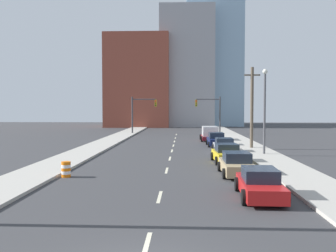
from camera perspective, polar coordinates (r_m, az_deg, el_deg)
The scene contains 25 objects.
sidewalk_left at distance 62.23m, azimuth -6.20°, elevation -1.05°, with size 3.26×104.35×0.17m.
sidewalk_right at distance 61.93m, azimuth 8.87°, elevation -1.09°, with size 3.26×104.35×0.17m.
lane_stripe_at_2m at distance 12.04m, azimuth -3.29°, elevation -17.72°, with size 0.16×2.40×0.01m, color beige.
lane_stripe_at_8m at distance 18.04m, azimuth -1.29°, elevation -10.73°, with size 0.16×2.40×0.01m, color beige.
lane_stripe_at_16m at distance 25.38m, azimuth -0.20°, elevation -6.78°, with size 0.16×2.40×0.01m, color beige.
lane_stripe_at_22m at distance 31.27m, azimuth 0.29°, elevation -4.97°, with size 0.16×2.40×0.01m, color beige.
lane_stripe_at_27m at distance 36.78m, azimuth 0.60°, elevation -3.81°, with size 0.16×2.40×0.01m, color beige.
lane_stripe_at_33m at distance 41.97m, azimuth 0.82°, elevation -2.99°, with size 0.16×2.40×0.01m, color beige.
lane_stripe_at_38m at distance 47.04m, azimuth 0.99°, elevation -2.37°, with size 0.16×2.40×0.01m, color beige.
lane_stripe_at_43m at distance 52.35m, azimuth 1.13°, elevation -1.84°, with size 0.16×2.40×0.01m, color beige.
lane_stripe_at_50m at distance 59.29m, azimuth 1.27°, elevation -1.30°, with size 0.16×2.40×0.01m, color beige.
building_brick_left at distance 87.24m, azimuth -4.34°, elevation 6.66°, with size 14.00×16.00×20.28m.
building_office_center at distance 90.91m, azimuth 2.85°, elevation 8.51°, with size 12.00×20.00×26.64m.
building_glass_right at distance 95.62m, azimuth 6.73°, elevation 10.65°, with size 13.00×20.00×34.71m.
traffic_signal_left at distance 60.70m, azimuth -4.38°, elevation 2.45°, with size 4.10×0.35×6.01m.
traffic_signal_right at distance 60.47m, azimuth 6.82°, elevation 2.44°, with size 4.10×0.35×6.01m.
utility_pole_right_mid at distance 38.98m, azimuth 12.66°, elevation 2.81°, with size 1.60×0.32×8.34m.
traffic_barrel at distance 23.76m, azimuth -15.28°, elevation -6.39°, with size 0.56×0.56×0.95m.
street_lamp at distance 33.99m, azimuth 14.51°, elevation 3.10°, with size 0.44×0.44×7.62m.
sedan_red at distance 18.22m, azimuth 13.82°, elevation -8.60°, with size 2.13×4.55×1.40m.
sedan_tan at distance 24.01m, azimuth 10.43°, elevation -5.80°, with size 2.13×4.40×1.45m.
sedan_yellow at distance 29.26m, azimuth 8.94°, elevation -4.23°, with size 2.28×4.32×1.46m.
sedan_silver at distance 35.70m, azimuth 8.55°, elevation -3.01°, with size 2.07×4.33×1.38m.
sedan_navy at distance 41.80m, azimuth 7.35°, elevation -2.11°, with size 2.12×4.50×1.50m.
box_truck_maroon at distance 48.32m, azimuth 6.39°, elevation -1.20°, with size 2.45×5.25×1.85m.
Camera 1 is at (1.12, -9.22, 4.22)m, focal length 40.00 mm.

